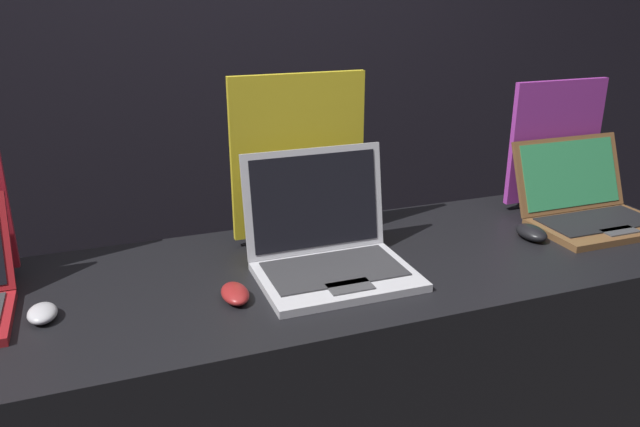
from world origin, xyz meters
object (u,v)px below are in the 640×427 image
laptop_middle (328,246)px  mouse_middle (235,294)px  promo_stand_middle (299,163)px  mouse_front (42,313)px  mouse_back (531,233)px  laptop_back (588,205)px  promo_stand_back (555,147)px

laptop_middle → mouse_middle: (-0.26, -0.08, -0.05)m
promo_stand_middle → mouse_front: bearing=-159.8°
mouse_back → laptop_middle: bearing=179.2°
laptop_middle → promo_stand_middle: (-0.00, 0.23, 0.16)m
mouse_middle → mouse_front: bearing=172.2°
laptop_back → promo_stand_back: promo_stand_back is taller
laptop_middle → laptop_back: 0.88m
laptop_back → mouse_front: bearing=-177.7°
laptop_back → mouse_back: size_ratio=3.48×
mouse_middle → promo_stand_middle: size_ratio=0.23×
promo_stand_middle → laptop_middle: bearing=-90.0°
laptop_middle → mouse_back: bearing=-0.8°
promo_stand_middle → laptop_back: promo_stand_middle is taller
mouse_front → promo_stand_middle: bearing=20.2°
mouse_middle → promo_stand_back: promo_stand_back is taller
mouse_middle → mouse_back: mouse_back is taller
mouse_front → promo_stand_back: (1.56, 0.24, 0.18)m
mouse_middle → promo_stand_middle: bearing=49.6°
laptop_middle → mouse_back: (0.63, -0.01, -0.05)m
mouse_front → mouse_back: mouse_back is taller
laptop_back → promo_stand_back: bearing=90.0°
mouse_middle → promo_stand_back: (1.14, 0.30, 0.18)m
mouse_front → mouse_middle: (0.42, -0.06, 0.00)m
laptop_back → promo_stand_back: size_ratio=0.95×
mouse_front → laptop_middle: size_ratio=0.24×
laptop_middle → promo_stand_middle: 0.28m
promo_stand_middle → laptop_back: (0.88, -0.19, -0.17)m
mouse_front → mouse_middle: bearing=-7.8°
promo_stand_middle → promo_stand_back: size_ratio=1.14×
promo_stand_middle → laptop_back: bearing=-12.2°
mouse_front → promo_stand_back: 1.59m
promo_stand_middle → promo_stand_back: 0.88m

